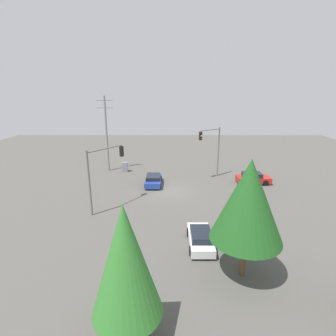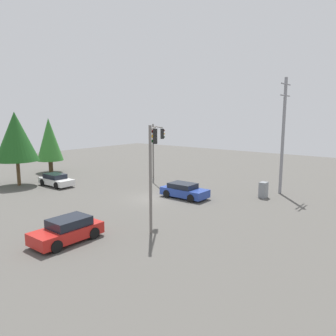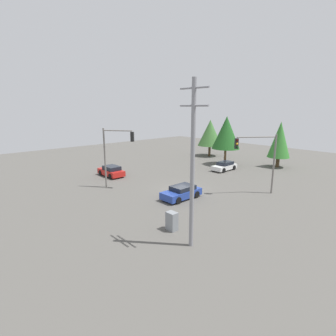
# 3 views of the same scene
# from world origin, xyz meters

# --- Properties ---
(ground_plane) EXTENTS (80.00, 80.00, 0.00)m
(ground_plane) POSITION_xyz_m (0.00, 0.00, 0.00)
(ground_plane) COLOR #54514C
(sedan_blue) EXTENTS (2.00, 4.22, 1.31)m
(sedan_blue) POSITION_xyz_m (1.97, -2.02, 0.65)
(sedan_blue) COLOR #233D93
(sedan_blue) RESTS_ON ground_plane
(sedan_white) EXTENTS (1.84, 4.08, 1.26)m
(sedan_white) POSITION_xyz_m (-2.34, 11.26, 0.62)
(sedan_white) COLOR silver
(sedan_white) RESTS_ON ground_plane
(sedan_red) EXTENTS (4.10, 1.97, 1.40)m
(sedan_red) POSITION_xyz_m (-10.55, -2.62, 0.68)
(sedan_red) COLOR red
(sedan_red) RESTS_ON ground_plane
(traffic_signal_main) EXTENTS (3.00, 2.26, 6.73)m
(traffic_signal_main) POSITION_xyz_m (-5.54, -4.86, 4.56)
(traffic_signal_main) COLOR slate
(traffic_signal_main) RESTS_ON ground_plane
(traffic_signal_cross) EXTENTS (2.76, 3.68, 6.26)m
(traffic_signal_cross) POSITION_xyz_m (6.29, 4.84, 4.32)
(traffic_signal_cross) COLOR slate
(traffic_signal_cross) RESTS_ON ground_plane
(utility_pole_tall) EXTENTS (2.20, 0.28, 10.63)m
(utility_pole_tall) POSITION_xyz_m (8.86, -8.15, 5.61)
(utility_pole_tall) COLOR gray
(utility_pole_tall) RESTS_ON ground_plane
(electrical_cabinet) EXTENTS (0.80, 0.60, 1.41)m
(electrical_cabinet) POSITION_xyz_m (6.38, -7.54, 0.70)
(electrical_cabinet) COLOR gray
(electrical_cabinet) RESTS_ON ground_plane
(tree_corner) EXTENTS (3.25, 3.25, 6.91)m
(tree_corner) POSITION_xyz_m (1.91, 18.99, 4.20)
(tree_corner) COLOR #4C3823
(tree_corner) RESTS_ON ground_plane
(tree_right) EXTENTS (4.35, 4.35, 7.64)m
(tree_right) POSITION_xyz_m (-4.60, 14.53, 5.10)
(tree_right) COLOR brown
(tree_right) RESTS_ON ground_plane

